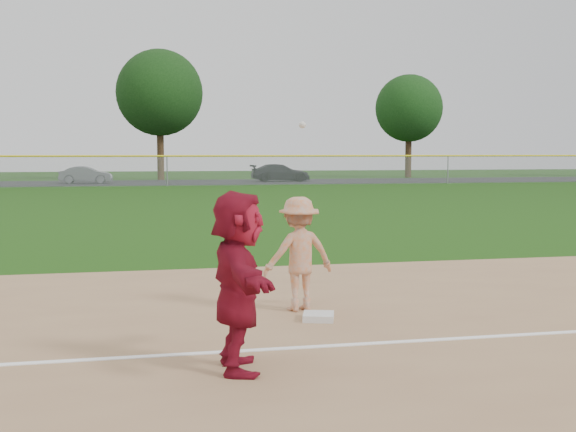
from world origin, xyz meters
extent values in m
plane|color=#1A430C|center=(0.00, 0.00, 0.00)|extent=(160.00, 160.00, 0.00)
cube|color=white|center=(0.00, -0.80, 0.03)|extent=(60.00, 0.10, 0.01)
cube|color=black|center=(0.00, 46.00, 0.01)|extent=(120.00, 10.00, 0.01)
cube|color=silver|center=(0.19, 0.48, 0.06)|extent=(0.49, 0.49, 0.09)
imported|color=maroon|center=(-1.14, -1.47, 0.92)|extent=(0.62, 1.70, 1.81)
imported|color=#5A5D62|center=(-5.55, 45.48, 0.62)|extent=(3.78, 1.47, 1.22)
imported|color=black|center=(8.92, 46.20, 0.67)|extent=(4.63, 1.99, 1.33)
imported|color=#A7A7A9|center=(0.07, 1.12, 0.81)|extent=(1.11, 0.77, 1.57)
sphere|color=silver|center=(0.00, 0.61, 2.56)|extent=(0.09, 0.09, 0.09)
plane|color=#999EA0|center=(0.00, 40.00, 1.00)|extent=(110.00, 0.00, 110.00)
cylinder|color=yellow|center=(0.00, 40.00, 2.00)|extent=(110.00, 0.12, 0.12)
cylinder|color=gray|center=(0.00, 40.00, 1.00)|extent=(0.08, 0.08, 2.00)
cylinder|color=gray|center=(20.00, 40.00, 1.00)|extent=(0.08, 0.08, 2.00)
cylinder|color=#372514|center=(0.00, 51.50, 2.05)|extent=(0.56, 0.56, 4.10)
sphere|color=black|center=(0.00, 51.50, 7.08)|extent=(7.00, 7.00, 7.00)
cylinder|color=#342113|center=(22.00, 52.80, 1.82)|extent=(0.56, 0.56, 3.64)
sphere|color=#11340F|center=(22.00, 52.80, 6.19)|extent=(6.00, 6.00, 6.00)
camera|label=1|loc=(-2.13, -8.50, 2.19)|focal=45.00mm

